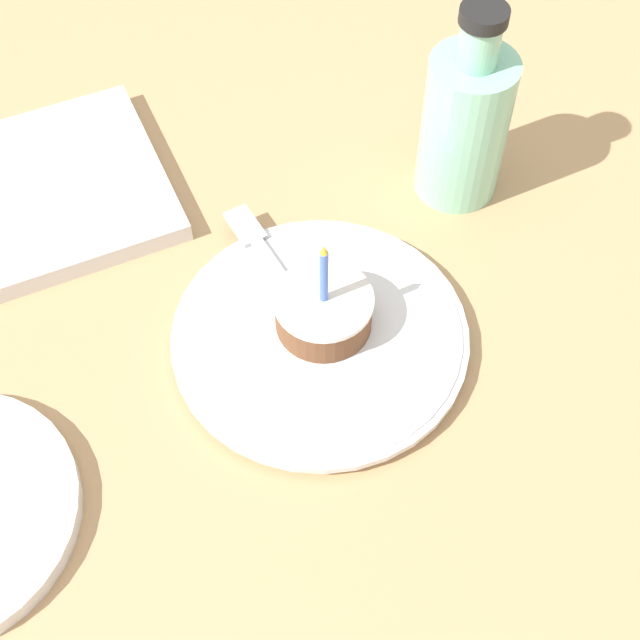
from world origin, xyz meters
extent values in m
cube|color=tan|center=(0.00, 0.00, -0.02)|extent=(2.40, 2.40, 0.04)
cylinder|color=silver|center=(0.01, -0.02, 0.01)|extent=(0.24, 0.24, 0.02)
cylinder|color=silver|center=(0.01, -0.02, 0.01)|extent=(0.25, 0.25, 0.01)
cylinder|color=brown|center=(0.02, -0.03, 0.03)|extent=(0.08, 0.08, 0.03)
cylinder|color=silver|center=(0.02, -0.03, 0.05)|extent=(0.08, 0.08, 0.00)
cylinder|color=#4C72E0|center=(0.02, -0.03, 0.08)|extent=(0.01, 0.01, 0.06)
cone|color=yellow|center=(0.02, -0.03, 0.12)|extent=(0.01, 0.01, 0.01)
cube|color=#B2B2B7|center=(0.06, -0.02, 0.02)|extent=(0.14, 0.03, 0.00)
cube|color=#B2B2B7|center=(0.15, -0.01, 0.02)|extent=(0.05, 0.03, 0.00)
cylinder|color=#8CD1B2|center=(0.13, -0.22, 0.07)|extent=(0.08, 0.08, 0.15)
cylinder|color=#8CD1B2|center=(0.13, -0.22, 0.17)|extent=(0.04, 0.04, 0.04)
cylinder|color=black|center=(0.13, -0.22, 0.20)|extent=(0.04, 0.04, 0.01)
cube|color=silver|center=(0.27, 0.14, 0.01)|extent=(0.21, 0.20, 0.02)
camera|label=1|loc=(-0.37, 0.15, 0.65)|focal=50.00mm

